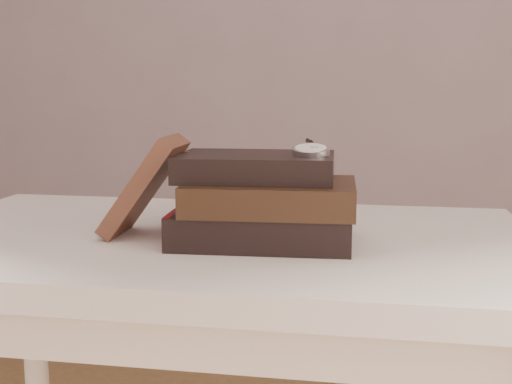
# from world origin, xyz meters

# --- Properties ---
(table) EXTENTS (1.00, 0.60, 0.75)m
(table) POSITION_xyz_m (0.00, 0.35, 0.66)
(table) COLOR beige
(table) RESTS_ON ground
(book_stack) EXTENTS (0.28, 0.19, 0.13)m
(book_stack) POSITION_xyz_m (0.09, 0.31, 0.81)
(book_stack) COLOR black
(book_stack) RESTS_ON table
(journal) EXTENTS (0.13, 0.11, 0.16)m
(journal) POSITION_xyz_m (-0.10, 0.32, 0.83)
(journal) COLOR #3A1F16
(journal) RESTS_ON table
(pocket_watch) EXTENTS (0.06, 0.16, 0.02)m
(pocket_watch) POSITION_xyz_m (0.16, 0.30, 0.89)
(pocket_watch) COLOR silver
(pocket_watch) RESTS_ON book_stack
(eyeglasses) EXTENTS (0.12, 0.13, 0.05)m
(eyeglasses) POSITION_xyz_m (-0.01, 0.39, 0.82)
(eyeglasses) COLOR silver
(eyeglasses) RESTS_ON book_stack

